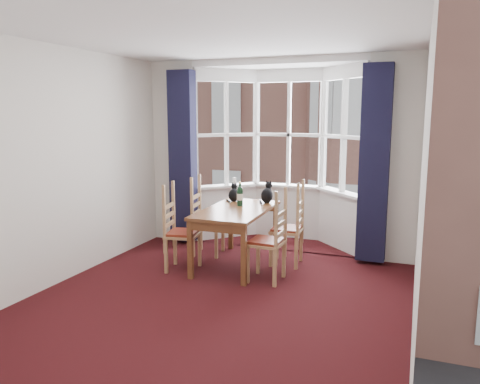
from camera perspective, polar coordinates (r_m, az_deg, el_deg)
The scene contains 21 objects.
floor at distance 5.13m, azimuth -3.38°, elevation -13.56°, with size 4.50×4.50×0.00m, color black.
ceiling at distance 4.79m, azimuth -3.73°, elevation 18.98°, with size 4.50×4.50×0.00m, color white.
wall_left at distance 5.88m, azimuth -21.61°, elevation 2.89°, with size 4.50×4.50×0.00m, color silver.
wall_right at distance 4.34m, azimuth 21.26°, elevation 0.75°, with size 4.50×4.50×0.00m, color silver.
wall_near at distance 2.90m, azimuth -22.36°, elevation -3.43°, with size 4.00×4.00×0.00m, color silver.
wall_back_pier_left at distance 7.50m, azimuth -7.90°, elevation 4.78°, with size 0.70×0.12×2.80m, color silver.
wall_back_pier_right at distance 6.58m, azimuth 18.22°, elevation 3.73°, with size 0.70×0.12×2.80m, color silver.
bay_window at distance 7.34m, azimuth 5.43°, elevation 4.73°, with size 2.76×0.94×2.80m.
curtain_left at distance 7.24m, azimuth -6.98°, elevation 4.23°, with size 0.38×0.22×2.60m, color black.
curtain_right at distance 6.42m, azimuth 16.06°, elevation 3.25°, with size 0.38×0.22×2.60m, color black.
dining_table at distance 6.19m, azimuth -0.43°, elevation -2.86°, with size 0.82×1.50×0.77m.
chair_left_near at distance 6.13m, azimuth -7.80°, elevation -5.09°, with size 0.47×0.48×0.92m.
chair_left_far at distance 6.77m, azimuth -4.65°, elevation -3.64°, with size 0.46×0.47×0.92m.
chair_right_near at distance 5.66m, azimuth 4.10°, elevation -6.27°, with size 0.41×0.43×0.92m.
chair_right_far at distance 6.30m, azimuth 6.51°, elevation -4.67°, with size 0.42×0.44×0.92m.
cat_left at distance 6.67m, azimuth -0.77°, elevation -0.25°, with size 0.19×0.23×0.28m.
cat_right at distance 6.57m, azimuth 3.33°, elevation -0.27°, with size 0.16×0.23×0.32m.
wine_bottle at distance 6.34m, azimuth -0.01°, elevation -0.41°, with size 0.08×0.08×0.33m.
candle_tall at distance 7.50m, azimuth -0.69°, elevation 1.28°, with size 0.06×0.06×0.13m, color white.
street at distance 37.46m, azimuth 17.54°, elevation -3.21°, with size 80.00×80.00×0.00m, color #333335.
tenement_building at distance 18.41m, azimuth 15.03°, elevation 7.97°, with size 18.40×7.80×15.20m.
Camera 1 is at (1.97, -4.29, 2.02)m, focal length 35.00 mm.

